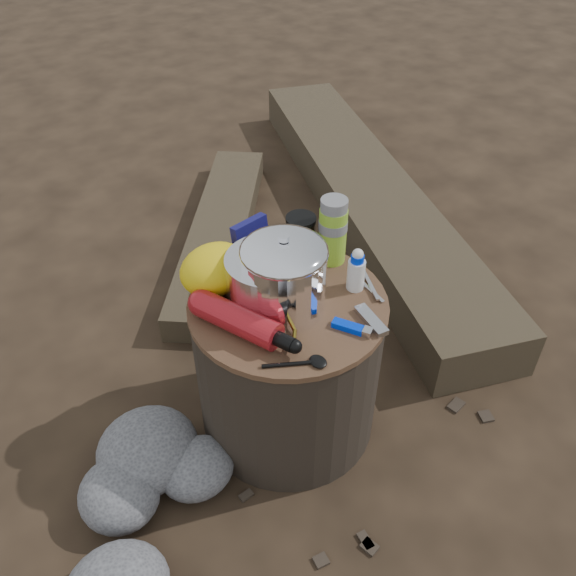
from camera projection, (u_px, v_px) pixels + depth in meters
ground at (288, 417)px, 1.69m from camera, size 60.00×60.00×0.00m
stump at (288, 365)px, 1.55m from camera, size 0.47×0.47×0.44m
log_main at (366, 195)px, 2.44m from camera, size 1.07×1.94×0.17m
log_small at (221, 231)px, 2.31m from camera, size 0.92×0.97×0.09m
foil_windscreen at (270, 280)px, 1.37m from camera, size 0.20×0.20×0.12m
camping_pot at (284, 275)px, 1.33m from camera, size 0.19×0.19×0.19m
fuel_bottle at (238, 320)px, 1.31m from camera, size 0.15×0.28×0.07m
thermos at (333, 231)px, 1.48m from camera, size 0.07×0.07×0.18m
travel_mug at (301, 236)px, 1.52m from camera, size 0.07×0.07×0.11m
stuff_sack at (215, 269)px, 1.41m from camera, size 0.17×0.14×0.12m
food_pouch at (252, 244)px, 1.48m from camera, size 0.10×0.03×0.13m
lighter at (348, 326)px, 1.33m from camera, size 0.06×0.09×0.02m
multitool at (371, 320)px, 1.35m from camera, size 0.05×0.11×0.01m
pot_grabber at (369, 288)px, 1.44m from camera, size 0.06×0.12×0.01m
spork at (289, 364)px, 1.25m from camera, size 0.13×0.09×0.01m
squeeze_bottle at (356, 271)px, 1.42m from camera, size 0.04×0.04×0.10m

